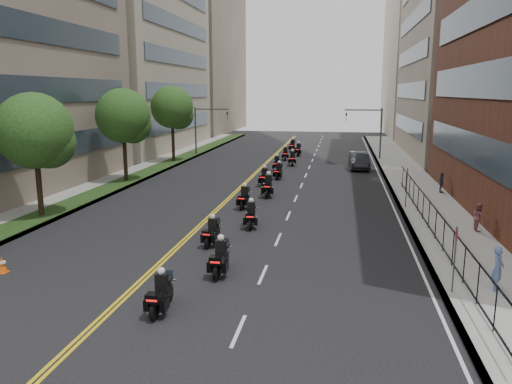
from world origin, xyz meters
TOP-DOWN VIEW (x-y plane):
  - ground at (0.00, 0.00)m, footprint 160.00×160.00m
  - sidewalk_right at (12.00, 25.00)m, footprint 4.00×90.00m
  - sidewalk_left at (-12.00, 25.00)m, footprint 4.00×90.00m
  - grass_strip at (-11.20, 25.00)m, footprint 2.00×90.00m
  - building_right_tan at (21.48, 48.00)m, footprint 15.11×28.00m
  - building_right_far at (21.50, 78.00)m, footprint 15.00×28.00m
  - building_left_mid at (-21.98, 48.00)m, footprint 16.11×28.00m
  - building_left_far at (-22.00, 78.00)m, footprint 16.00×28.00m
  - iron_fence at (11.00, 12.00)m, footprint 0.05×28.00m
  - street_trees at (-11.05, 18.61)m, footprint 4.40×38.40m
  - traffic_signal_right at (9.54, 42.00)m, footprint 4.09×0.20m
  - traffic_signal_left at (-9.54, 42.00)m, footprint 4.09×0.20m
  - motorcycle_0 at (0.32, 0.92)m, footprint 0.48×2.10m
  - motorcycle_1 at (1.47, 4.73)m, footprint 0.52×2.26m
  - motorcycle_2 at (0.12, 8.57)m, footprint 0.53×2.08m
  - motorcycle_3 at (1.43, 12.09)m, footprint 0.64×2.22m
  - motorcycle_4 at (0.18, 16.59)m, footprint 0.51×2.20m
  - motorcycle_5 at (1.18, 20.40)m, footprint 0.58×2.45m
  - motorcycle_6 at (0.26, 24.55)m, footprint 0.51×2.20m
  - motorcycle_7 at (1.03, 27.74)m, footprint 0.59×2.13m
  - motorcycle_8 at (0.29, 32.23)m, footprint 0.55×2.17m
  - motorcycle_9 at (1.42, 35.90)m, footprint 0.59×2.29m
  - motorcycle_10 at (0.26, 39.73)m, footprint 0.59×2.23m
  - motorcycle_11 at (1.35, 43.79)m, footprint 0.52×2.27m
  - motorcycle_12 at (0.27, 47.81)m, footprint 0.56×2.34m
  - parked_sedan at (8.00, 34.65)m, footprint 2.00×5.09m
  - pedestrian_a at (12.04, 4.46)m, footprint 0.61×0.72m
  - pedestrian_b at (13.50, 12.89)m, footprint 0.59×0.75m
  - pedestrian_c at (13.50, 23.16)m, footprint 0.37×0.87m
  - traffic_cone at (-7.51, 3.41)m, footprint 0.41×0.41m

SIDE VIEW (x-z plane):
  - ground at x=0.00m, z-range 0.00..0.00m
  - sidewalk_right at x=12.00m, z-range 0.00..0.15m
  - sidewalk_left at x=-12.00m, z-range 0.00..0.15m
  - grass_strip at x=-11.20m, z-range 0.15..0.19m
  - traffic_cone at x=-7.51m, z-range -0.01..0.67m
  - motorcycle_2 at x=0.12m, z-range -0.16..1.37m
  - motorcycle_0 at x=0.32m, z-range -0.16..1.39m
  - motorcycle_7 at x=1.03m, z-range -0.17..1.41m
  - motorcycle_8 at x=0.29m, z-range -0.17..1.43m
  - motorcycle_4 at x=0.18m, z-range -0.17..1.45m
  - motorcycle_6 at x=0.26m, z-range -0.17..1.46m
  - motorcycle_3 at x=1.43m, z-range -0.17..1.47m
  - motorcycle_10 at x=0.26m, z-range -0.17..1.47m
  - motorcycle_1 at x=1.47m, z-range -0.18..1.50m
  - motorcycle_11 at x=1.35m, z-range -0.18..1.50m
  - motorcycle_9 at x=1.42m, z-range -0.18..1.51m
  - motorcycle_12 at x=0.27m, z-range -0.18..1.55m
  - motorcycle_5 at x=1.18m, z-range -0.19..1.62m
  - parked_sedan at x=8.00m, z-range 0.00..1.65m
  - pedestrian_c at x=13.50m, z-range 0.15..1.63m
  - pedestrian_b at x=13.50m, z-range 0.15..1.64m
  - iron_fence at x=11.00m, z-range 0.15..1.65m
  - pedestrian_a at x=12.04m, z-range 0.15..1.84m
  - traffic_signal_right at x=9.54m, z-range 0.90..6.50m
  - traffic_signal_left at x=-9.54m, z-range 0.90..6.50m
  - street_trees at x=-11.05m, z-range 1.14..9.12m
  - building_right_far at x=21.50m, z-range 0.00..26.00m
  - building_left_far at x=-22.00m, z-range 0.00..26.00m
  - building_right_tan at x=21.48m, z-range 0.00..30.00m
  - building_left_mid at x=-21.98m, z-range 0.00..34.00m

